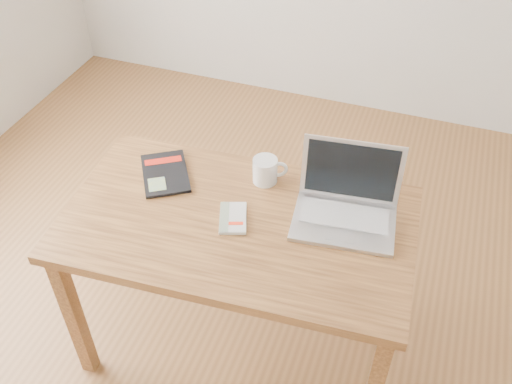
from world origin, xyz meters
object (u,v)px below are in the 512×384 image
(coffee_mug, at_px, (266,170))
(laptop, at_px, (346,204))
(white_guidebook, at_px, (233,218))
(black_guidebook, at_px, (165,173))
(desk, at_px, (238,237))

(coffee_mug, bearing_deg, laptop, -39.84)
(white_guidebook, distance_m, laptop, 0.41)
(white_guidebook, xyz_separation_m, black_guidebook, (-0.35, 0.15, 0.00))
(white_guidebook, height_order, laptop, laptop)
(laptop, bearing_deg, black_guidebook, 174.57)
(desk, relative_size, laptop, 3.34)
(white_guidebook, distance_m, coffee_mug, 0.25)
(desk, height_order, black_guidebook, black_guidebook)
(coffee_mug, bearing_deg, black_guidebook, 168.71)
(laptop, bearing_deg, white_guidebook, -163.63)
(black_guidebook, bearing_deg, desk, -53.80)
(desk, distance_m, white_guidebook, 0.10)
(white_guidebook, bearing_deg, laptop, 3.29)
(desk, xyz_separation_m, black_guidebook, (-0.36, 0.14, 0.10))
(black_guidebook, distance_m, coffee_mug, 0.40)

